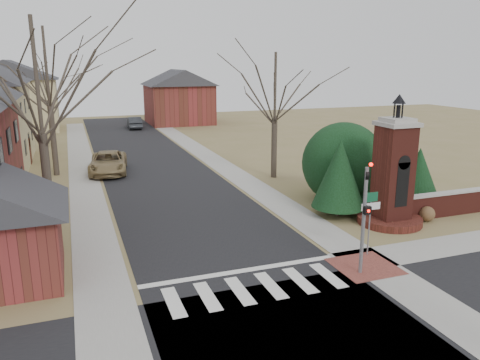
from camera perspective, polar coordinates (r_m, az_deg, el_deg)
name	(u,v)px	position (r m, az deg, el deg)	size (l,w,h in m)	color
ground	(264,298)	(16.70, 2.94, -14.23)	(120.00, 120.00, 0.00)	olive
main_street	(153,168)	(36.83, -10.50, 1.51)	(8.00, 70.00, 0.01)	black
cross_street	(305,346)	(14.38, 7.88, -19.46)	(120.00, 8.00, 0.01)	black
crosswalk_zone	(255,288)	(17.35, 1.89, -13.03)	(8.00, 2.20, 0.02)	silver
stop_bar	(241,271)	(18.60, 0.13, -11.05)	(8.00, 0.35, 0.02)	silver
sidewalk_right_main	(218,163)	(38.00, -2.76, 2.13)	(2.00, 60.00, 0.02)	gray
sidewalk_left	(83,173)	(36.37, -18.60, 0.85)	(2.00, 60.00, 0.02)	gray
curb_apron	(365,266)	(19.63, 14.98, -10.15)	(2.40, 2.40, 0.02)	brown
traffic_signal_pole	(365,209)	(18.13, 14.97, -3.49)	(0.28, 0.41, 4.50)	slate
sign_post	(370,211)	(20.14, 15.60, -3.66)	(0.90, 0.07, 2.75)	slate
brick_gate_monument	(393,182)	(24.38, 18.10, -0.23)	(3.20, 3.20, 6.47)	maroon
brick_garden_wall	(460,202)	(27.71, 25.22, -2.43)	(7.50, 0.50, 1.30)	maroon
house_distant_left	(11,94)	(61.91, -26.13, 9.36)	(10.80, 8.80, 8.53)	tan
house_distant_right	(179,95)	(63.16, -7.50, 10.18)	(8.80, 8.80, 7.30)	maroon
evergreen_near	(339,173)	(24.92, 12.03, 0.79)	(2.80, 2.80, 4.10)	#473D33
evergreen_mid	(379,159)	(27.66, 16.57, 2.46)	(3.40, 3.40, 4.70)	#473D33
evergreen_far	(419,172)	(28.28, 20.93, 0.90)	(2.40, 2.40, 3.30)	#473D33
evergreen_mass	(343,160)	(27.91, 12.49, 2.40)	(4.80, 4.80, 4.80)	black
bare_tree_0	(35,68)	(22.53, -23.67, 12.41)	(8.05, 8.05, 11.15)	#473D33
bare_tree_1	(46,61)	(35.51, -22.61, 13.29)	(8.40, 8.40, 11.64)	#473D33
bare_tree_2	(46,72)	(48.53, -22.57, 12.06)	(7.35, 7.35, 10.19)	#473D33
bare_tree_3	(275,81)	(32.38, 4.33, 11.94)	(7.00, 7.00, 9.70)	#473D33
pickup_truck	(108,163)	(35.64, -15.77, 2.05)	(2.57, 5.57, 1.55)	#8F794E
distant_car	(134,123)	(59.10, -12.76, 6.83)	(1.53, 4.39, 1.44)	#2F3236
dry_shrub_left	(388,220)	(24.34, 17.59, -4.66)	(0.71, 0.71, 0.71)	brown
dry_shrub_right	(427,214)	(25.82, 21.84, -3.86)	(0.79, 0.79, 0.79)	brown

